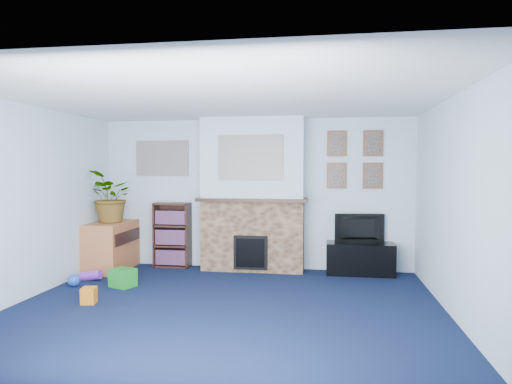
% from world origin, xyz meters
% --- Properties ---
extents(floor, '(5.00, 4.50, 0.01)m').
position_xyz_m(floor, '(0.00, 0.00, 0.00)').
color(floor, '#0D1634').
rests_on(floor, ground).
extents(ceiling, '(5.00, 4.50, 0.01)m').
position_xyz_m(ceiling, '(0.00, 0.00, 2.40)').
color(ceiling, white).
rests_on(ceiling, wall_back).
extents(wall_back, '(5.00, 0.04, 2.40)m').
position_xyz_m(wall_back, '(0.00, 2.25, 1.20)').
color(wall_back, silver).
rests_on(wall_back, ground).
extents(wall_front, '(5.00, 0.04, 2.40)m').
position_xyz_m(wall_front, '(0.00, -2.25, 1.20)').
color(wall_front, silver).
rests_on(wall_front, ground).
extents(wall_left, '(0.04, 4.50, 2.40)m').
position_xyz_m(wall_left, '(-2.50, 0.00, 1.20)').
color(wall_left, silver).
rests_on(wall_left, ground).
extents(wall_right, '(0.04, 4.50, 2.40)m').
position_xyz_m(wall_right, '(2.50, 0.00, 1.20)').
color(wall_right, silver).
rests_on(wall_right, ground).
extents(chimney_breast, '(1.72, 0.50, 2.40)m').
position_xyz_m(chimney_breast, '(0.00, 2.05, 1.18)').
color(chimney_breast, brown).
rests_on(chimney_breast, ground).
extents(collage_main, '(1.00, 0.03, 0.68)m').
position_xyz_m(collage_main, '(0.00, 1.84, 1.78)').
color(collage_main, gray).
rests_on(collage_main, chimney_breast).
extents(collage_left, '(0.90, 0.03, 0.58)m').
position_xyz_m(collage_left, '(-1.55, 2.23, 1.78)').
color(collage_left, gray).
rests_on(collage_left, wall_back).
extents(portrait_tl, '(0.30, 0.03, 0.40)m').
position_xyz_m(portrait_tl, '(1.30, 2.23, 2.00)').
color(portrait_tl, brown).
rests_on(portrait_tl, wall_back).
extents(portrait_tr, '(0.30, 0.03, 0.40)m').
position_xyz_m(portrait_tr, '(1.85, 2.23, 2.00)').
color(portrait_tr, brown).
rests_on(portrait_tr, wall_back).
extents(portrait_bl, '(0.30, 0.03, 0.40)m').
position_xyz_m(portrait_bl, '(1.30, 2.23, 1.50)').
color(portrait_bl, brown).
rests_on(portrait_bl, wall_back).
extents(portrait_br, '(0.30, 0.03, 0.40)m').
position_xyz_m(portrait_br, '(1.85, 2.23, 1.50)').
color(portrait_br, brown).
rests_on(portrait_br, wall_back).
extents(tv_stand, '(1.02, 0.43, 0.48)m').
position_xyz_m(tv_stand, '(1.66, 2.03, 0.23)').
color(tv_stand, black).
rests_on(tv_stand, ground).
extents(television, '(0.76, 0.18, 0.44)m').
position_xyz_m(television, '(1.66, 2.05, 0.70)').
color(television, black).
rests_on(television, tv_stand).
extents(bookshelf, '(0.58, 0.28, 1.05)m').
position_xyz_m(bookshelf, '(-1.34, 2.11, 0.50)').
color(bookshelf, black).
rests_on(bookshelf, ground).
extents(sideboard, '(0.54, 0.98, 0.76)m').
position_xyz_m(sideboard, '(-2.24, 1.75, 0.35)').
color(sideboard, '#B7683A').
rests_on(sideboard, ground).
extents(potted_plant, '(0.96, 0.98, 0.83)m').
position_xyz_m(potted_plant, '(-2.19, 1.70, 1.17)').
color(potted_plant, '#26661E').
rests_on(potted_plant, sideboard).
extents(mantel_clock, '(0.11, 0.07, 0.15)m').
position_xyz_m(mantel_clock, '(-0.07, 2.00, 1.22)').
color(mantel_clock, gold).
rests_on(mantel_clock, chimney_breast).
extents(mantel_candle, '(0.05, 0.05, 0.17)m').
position_xyz_m(mantel_candle, '(0.27, 2.00, 1.23)').
color(mantel_candle, '#B2BFC6').
rests_on(mantel_candle, chimney_breast).
extents(mantel_teddy, '(0.13, 0.13, 0.13)m').
position_xyz_m(mantel_teddy, '(-0.62, 2.00, 1.22)').
color(mantel_teddy, gray).
rests_on(mantel_teddy, chimney_breast).
extents(mantel_can, '(0.07, 0.07, 0.13)m').
position_xyz_m(mantel_can, '(0.76, 2.00, 1.21)').
color(mantel_can, orange).
rests_on(mantel_can, chimney_breast).
extents(green_crate, '(0.38, 0.34, 0.25)m').
position_xyz_m(green_crate, '(-1.59, 0.78, 0.14)').
color(green_crate, '#198C26').
rests_on(green_crate, ground).
extents(toy_ball, '(0.17, 0.17, 0.17)m').
position_xyz_m(toy_ball, '(-2.26, 0.69, 0.09)').
color(toy_ball, blue).
rests_on(toy_ball, ground).
extents(toy_block, '(0.18, 0.18, 0.19)m').
position_xyz_m(toy_block, '(-1.65, -0.01, 0.11)').
color(toy_block, orange).
rests_on(toy_block, ground).
extents(toy_tube, '(0.31, 0.14, 0.18)m').
position_xyz_m(toy_tube, '(-2.20, 1.04, 0.07)').
color(toy_tube, purple).
rests_on(toy_tube, ground).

